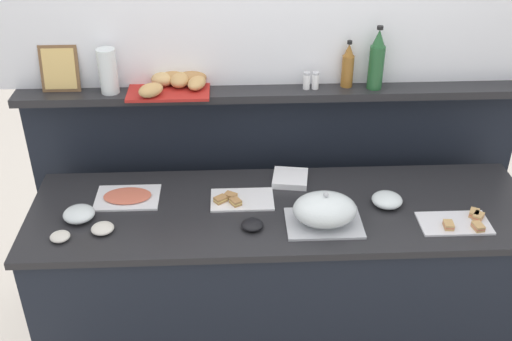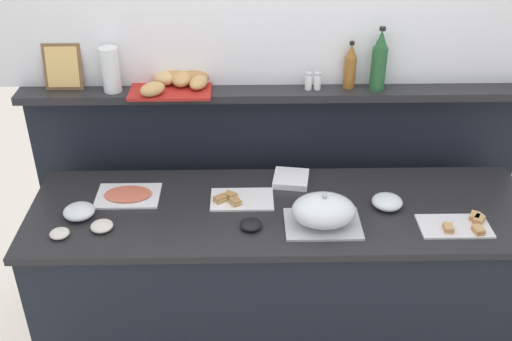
{
  "view_description": "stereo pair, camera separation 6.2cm",
  "coord_description": "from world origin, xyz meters",
  "px_view_note": "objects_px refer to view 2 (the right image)",
  "views": [
    {
      "loc": [
        -0.23,
        -2.36,
        2.54
      ],
      "look_at": [
        -0.12,
        0.1,
        1.05
      ],
      "focal_mm": 43.21,
      "sensor_mm": 36.0,
      "label": 1
    },
    {
      "loc": [
        -0.17,
        -2.36,
        2.54
      ],
      "look_at": [
        -0.12,
        0.1,
        1.05
      ],
      "focal_mm": 43.21,
      "sensor_mm": 36.0,
      "label": 2
    }
  ],
  "objects_px": {
    "condiment_bowl_teal": "(251,225)",
    "framed_picture": "(63,67)",
    "cold_cuts_platter": "(128,195)",
    "pepper_shaker": "(317,81)",
    "vinegar_bottle_amber": "(350,67)",
    "sandwich_platter_front": "(459,225)",
    "condiment_bowl_dark": "(60,233)",
    "bread_basket": "(178,82)",
    "serving_cloche": "(324,212)",
    "sandwich_platter_rear": "(239,199)",
    "salt_shaker": "(309,81)",
    "glass_bowl_large": "(387,202)",
    "water_carafe": "(110,70)",
    "glass_bowl_medium": "(79,212)",
    "napkin_stack": "(291,179)",
    "wine_bottle_green": "(379,62)",
    "condiment_bowl_cream": "(102,226)"
  },
  "relations": [
    {
      "from": "sandwich_platter_rear",
      "to": "condiment_bowl_dark",
      "type": "distance_m",
      "value": 0.82
    },
    {
      "from": "glass_bowl_medium",
      "to": "bread_basket",
      "type": "bearing_deg",
      "value": 50.48
    },
    {
      "from": "serving_cloche",
      "to": "napkin_stack",
      "type": "bearing_deg",
      "value": 107.69
    },
    {
      "from": "glass_bowl_large",
      "to": "glass_bowl_medium",
      "type": "bearing_deg",
      "value": -178.04
    },
    {
      "from": "sandwich_platter_rear",
      "to": "condiment_bowl_dark",
      "type": "bearing_deg",
      "value": -161.51
    },
    {
      "from": "framed_picture",
      "to": "napkin_stack",
      "type": "bearing_deg",
      "value": -13.2
    },
    {
      "from": "cold_cuts_platter",
      "to": "sandwich_platter_rear",
      "type": "bearing_deg",
      "value": -4.87
    },
    {
      "from": "vinegar_bottle_amber",
      "to": "water_carafe",
      "type": "bearing_deg",
      "value": -178.75
    },
    {
      "from": "condiment_bowl_cream",
      "to": "salt_shaker",
      "type": "height_order",
      "value": "salt_shaker"
    },
    {
      "from": "sandwich_platter_rear",
      "to": "salt_shaker",
      "type": "height_order",
      "value": "salt_shaker"
    },
    {
      "from": "water_carafe",
      "to": "serving_cloche",
      "type": "bearing_deg",
      "value": -30.77
    },
    {
      "from": "condiment_bowl_teal",
      "to": "water_carafe",
      "type": "relative_size",
      "value": 0.45
    },
    {
      "from": "glass_bowl_large",
      "to": "water_carafe",
      "type": "bearing_deg",
      "value": 160.84
    },
    {
      "from": "glass_bowl_large",
      "to": "condiment_bowl_teal",
      "type": "distance_m",
      "value": 0.65
    },
    {
      "from": "vinegar_bottle_amber",
      "to": "wine_bottle_green",
      "type": "bearing_deg",
      "value": -12.63
    },
    {
      "from": "bread_basket",
      "to": "framed_picture",
      "type": "relative_size",
      "value": 1.77
    },
    {
      "from": "condiment_bowl_dark",
      "to": "wine_bottle_green",
      "type": "relative_size",
      "value": 0.27
    },
    {
      "from": "framed_picture",
      "to": "sandwich_platter_rear",
      "type": "bearing_deg",
      "value": -26.55
    },
    {
      "from": "sandwich_platter_front",
      "to": "condiment_bowl_dark",
      "type": "height_order",
      "value": "sandwich_platter_front"
    },
    {
      "from": "condiment_bowl_dark",
      "to": "bread_basket",
      "type": "xyz_separation_m",
      "value": [
        0.48,
        0.67,
        0.42
      ]
    },
    {
      "from": "cold_cuts_platter",
      "to": "bread_basket",
      "type": "height_order",
      "value": "bread_basket"
    },
    {
      "from": "vinegar_bottle_amber",
      "to": "bread_basket",
      "type": "xyz_separation_m",
      "value": [
        -0.85,
        -0.01,
        -0.07
      ]
    },
    {
      "from": "vinegar_bottle_amber",
      "to": "sandwich_platter_front",
      "type": "bearing_deg",
      "value": -56.41
    },
    {
      "from": "cold_cuts_platter",
      "to": "vinegar_bottle_amber",
      "type": "bearing_deg",
      "value": 18.84
    },
    {
      "from": "cold_cuts_platter",
      "to": "condiment_bowl_teal",
      "type": "distance_m",
      "value": 0.64
    },
    {
      "from": "serving_cloche",
      "to": "vinegar_bottle_amber",
      "type": "distance_m",
      "value": 0.77
    },
    {
      "from": "sandwich_platter_rear",
      "to": "vinegar_bottle_amber",
      "type": "height_order",
      "value": "vinegar_bottle_amber"
    },
    {
      "from": "sandwich_platter_rear",
      "to": "water_carafe",
      "type": "relative_size",
      "value": 1.34
    },
    {
      "from": "cold_cuts_platter",
      "to": "pepper_shaker",
      "type": "relative_size",
      "value": 3.48
    },
    {
      "from": "condiment_bowl_cream",
      "to": "salt_shaker",
      "type": "distance_m",
      "value": 1.21
    },
    {
      "from": "condiment_bowl_teal",
      "to": "pepper_shaker",
      "type": "relative_size",
      "value": 1.14
    },
    {
      "from": "condiment_bowl_teal",
      "to": "vinegar_bottle_amber",
      "type": "height_order",
      "value": "vinegar_bottle_amber"
    },
    {
      "from": "bread_basket",
      "to": "glass_bowl_medium",
      "type": "bearing_deg",
      "value": -129.52
    },
    {
      "from": "sandwich_platter_rear",
      "to": "cold_cuts_platter",
      "type": "bearing_deg",
      "value": 175.13
    },
    {
      "from": "sandwich_platter_front",
      "to": "salt_shaker",
      "type": "relative_size",
      "value": 3.62
    },
    {
      "from": "glass_bowl_medium",
      "to": "condiment_bowl_cream",
      "type": "height_order",
      "value": "glass_bowl_medium"
    },
    {
      "from": "glass_bowl_large",
      "to": "wine_bottle_green",
      "type": "bearing_deg",
      "value": 90.72
    },
    {
      "from": "glass_bowl_medium",
      "to": "condiment_bowl_teal",
      "type": "relative_size",
      "value": 1.45
    },
    {
      "from": "condiment_bowl_teal",
      "to": "framed_picture",
      "type": "height_order",
      "value": "framed_picture"
    },
    {
      "from": "serving_cloche",
      "to": "pepper_shaker",
      "type": "relative_size",
      "value": 3.91
    },
    {
      "from": "vinegar_bottle_amber",
      "to": "pepper_shaker",
      "type": "height_order",
      "value": "vinegar_bottle_amber"
    },
    {
      "from": "sandwich_platter_rear",
      "to": "salt_shaker",
      "type": "relative_size",
      "value": 3.42
    },
    {
      "from": "cold_cuts_platter",
      "to": "bread_basket",
      "type": "xyz_separation_m",
      "value": [
        0.23,
        0.36,
        0.43
      ]
    },
    {
      "from": "sandwich_platter_front",
      "to": "framed_picture",
      "type": "height_order",
      "value": "framed_picture"
    },
    {
      "from": "water_carafe",
      "to": "salt_shaker",
      "type": "bearing_deg",
      "value": 0.0
    },
    {
      "from": "cold_cuts_platter",
      "to": "salt_shaker",
      "type": "height_order",
      "value": "salt_shaker"
    },
    {
      "from": "sandwich_platter_front",
      "to": "glass_bowl_medium",
      "type": "xyz_separation_m",
      "value": [
        -1.71,
        0.12,
        0.02
      ]
    },
    {
      "from": "serving_cloche",
      "to": "glass_bowl_medium",
      "type": "height_order",
      "value": "serving_cloche"
    },
    {
      "from": "serving_cloche",
      "to": "glass_bowl_medium",
      "type": "relative_size",
      "value": 2.37
    },
    {
      "from": "sandwich_platter_front",
      "to": "condiment_bowl_dark",
      "type": "relative_size",
      "value": 3.63
    }
  ]
}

